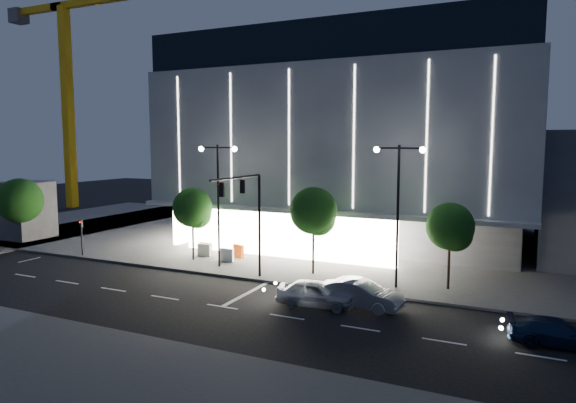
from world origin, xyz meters
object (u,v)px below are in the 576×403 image
Objects in this scene: car_lead at (315,293)px; barrier_d at (227,255)px; tower_crane at (71,61)px; tree_left at (193,210)px; tree_right at (451,229)px; street_lamp_west at (218,187)px; barrier_c at (238,251)px; ped_signal_far at (82,234)px; car_third at (558,333)px; traffic_mast at (249,207)px; tree_mid at (314,213)px; car_second at (360,294)px; barrier_a at (206,249)px; barrier_b at (204,250)px; street_lamp_east at (398,195)px.

barrier_d is at bearing 50.23° from car_lead.
tree_left is (34.95, -20.98, -16.47)m from tower_crane.
barrier_d is at bearing 178.15° from tree_right.
street_lamp_west reaches higher than barrier_c.
barrier_c is (11.72, 4.73, -1.24)m from ped_signal_far.
tower_crane is 7.64× the size of car_third.
car_lead is at bearing -24.31° from traffic_mast.
ped_signal_far is 19.35m from tree_mid.
barrier_a is at bearing 68.55° from car_second.
tower_crane is at bearing 58.50° from car_third.
barrier_b is 1.00× the size of barrier_d.
barrier_b is (-9.94, 1.34, -3.68)m from tree_mid.
street_lamp_west is 12.18m from car_lead.
tree_mid is 8.19m from car_second.
traffic_mast is at bearing -27.84° from tree_left.
barrier_c is (-21.97, 9.05, 0.04)m from car_third.
barrier_c is (-7.31, 2.20, -3.68)m from tree_mid.
barrier_c is (2.63, 0.87, 0.00)m from barrier_b.
tree_left is at bearing 15.61° from ped_signal_far.
ped_signal_far is at bearing -176.56° from street_lamp_east.
car_third is at bearing 0.05° from barrier_c.
tower_crane is 44.45m from barrier_a.
tree_left is at bearing 176.35° from street_lamp_east.
barrier_a and barrier_d have the same top height.
tree_left is 4.36m from barrier_d.
car_second reaches higher than barrier_c.
ped_signal_far is at bearing -42.20° from tower_crane.
ped_signal_far is 0.72× the size of car_third.
car_lead is 3.99× the size of barrier_b.
barrier_b is 1.00× the size of barrier_c.
barrier_a is 1.00× the size of barrier_b.
barrier_a is (34.83, -19.19, -19.86)m from tower_crane.
street_lamp_west is 16.19m from tree_right.
street_lamp_east is 8.18× the size of barrier_d.
ped_signal_far is at bearing -174.86° from tree_right.
street_lamp_east reaches higher than traffic_mast.
barrier_b is at bearing 175.97° from tree_right.
car_second is 13.66m from barrier_d.
barrier_a is (-16.09, 2.81, -5.31)m from street_lamp_east.
car_third is at bearing -15.04° from street_lamp_west.
tree_left is at bearing -180.00° from tree_mid.
car_lead is at bearing -66.93° from tree_mid.
car_lead reaches higher than barrier_b.
tree_left is 1.04× the size of tree_right.
tree_left is at bearing -97.30° from barrier_b.
car_third is at bearing -50.41° from tree_right.
tree_mid is 5.59× the size of barrier_b.
barrier_a and barrier_c have the same top height.
barrier_c and barrier_d have the same top height.
barrier_d is (-12.29, 5.97, -0.13)m from car_second.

